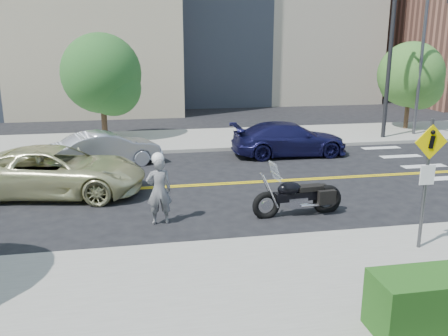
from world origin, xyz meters
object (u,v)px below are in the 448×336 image
Objects in this scene: pedestrian_sign at (427,172)px; parked_car_silver at (107,149)px; suv at (56,171)px; motorcyclist at (159,189)px; motorcycle at (299,188)px; parked_car_blue at (289,139)px.

pedestrian_sign is 12.19m from parked_car_silver.
suv is 1.34× the size of parked_car_silver.
suv is 3.63m from parked_car_silver.
motorcyclist is at bearing -124.46° from suv.
motorcycle is at bearing -103.48° from suv.
motorcycle reaches higher than parked_car_blue.
motorcyclist is at bearing 174.36° from motorcycle.
suv is at bearing -49.29° from motorcyclist.
pedestrian_sign is 10.08m from parked_car_blue.
parked_car_silver is at bearing 125.47° from motorcycle.
motorcyclist reaches higher than parked_car_blue.
motorcyclist is 0.40× the size of parked_car_blue.
parked_car_silver is (1.38, 3.36, -0.09)m from suv.
motorcycle is 0.62× the size of parked_car_silver.
pedestrian_sign is 0.72× the size of parked_car_silver.
parked_car_blue is (2.03, 7.04, -0.07)m from motorcycle.
pedestrian_sign is 10.88m from suv.
suv is (-6.98, 3.19, -0.02)m from motorcycle.
parked_car_silver is (-7.51, 9.51, -1.27)m from pedestrian_sign.
parked_car_blue is (5.92, 7.00, -0.26)m from motorcyclist.
motorcyclist is 4.42m from suv.
motorcycle reaches higher than parked_car_silver.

